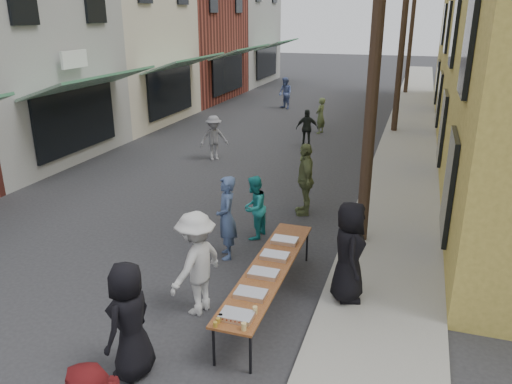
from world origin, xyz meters
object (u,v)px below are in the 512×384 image
Objects in this scene: guest_front_a at (130,321)px; guest_front_c at (254,208)px; utility_pole_far at (412,22)px; utility_pole_mid at (404,27)px; serving_table at (269,269)px; utility_pole_near at (376,41)px; server at (349,252)px; catering_tray_sausage at (237,316)px.

guest_front_a is 5.07m from guest_front_c.
utility_pole_far reaches higher than guest_front_c.
utility_pole_mid is 15.69m from serving_table.
utility_pole_near is at bearing -90.00° from utility_pole_mid.
server is at bearing -89.80° from utility_pole_mid.
utility_pole_far is 27.47m from serving_table.
catering_tray_sausage is at bearing -90.00° from serving_table.
serving_table is at bearing -92.72° from utility_pole_far.
catering_tray_sausage is at bearing -94.38° from utility_pole_mid.
serving_table is 2.63× the size of guest_front_c.
utility_pole_far is 29.09m from catering_tray_sausage.
catering_tray_sausage reaches higher than serving_table.
guest_front_c is (-1.16, 2.67, 0.05)m from serving_table.
serving_table is (-1.29, -3.18, -3.79)m from utility_pole_near.
utility_pole_mid is 4.80× the size of server.
guest_front_a is at bearing -98.57° from utility_pole_mid.
guest_front_a reaches higher than guest_front_c.
serving_table is (-1.29, -27.18, -3.79)m from utility_pole_far.
utility_pole_far reaches higher than guest_front_a.
server is at bearing -89.89° from utility_pole_far.
utility_pole_near is 5.00× the size of guest_front_a.
utility_pole_near is 5.11m from serving_table.
utility_pole_mid is at bearing 85.62° from catering_tray_sausage.
serving_table is (-1.29, -15.18, -3.79)m from utility_pole_mid.
utility_pole_mid is at bearing 176.63° from guest_front_a.
server reaches higher than guest_front_c.
utility_pole_near is 4.50m from guest_front_c.
utility_pole_near is at bearing 107.38° from guest_front_c.
utility_pole_far is (0.00, 12.00, 0.00)m from utility_pole_mid.
utility_pole_far is 18.00× the size of catering_tray_sausage.
utility_pole_near is 12.00m from utility_pole_mid.
serving_table is 2.14× the size of server.
guest_front_a is at bearing -95.12° from utility_pole_far.
utility_pole_mid reaches higher than serving_table.
catering_tray_sausage is 4.47m from guest_front_c.
utility_pole_near reaches higher than server.
server is (0.05, -26.67, -3.46)m from utility_pole_far.
server is (2.70, 2.89, 0.14)m from guest_front_a.
guest_front_c reaches higher than serving_table.
server is at bearing 54.82° from guest_front_c.
guest_front_a is (-2.65, -29.57, -3.60)m from utility_pole_far.
guest_front_c reaches higher than catering_tray_sausage.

